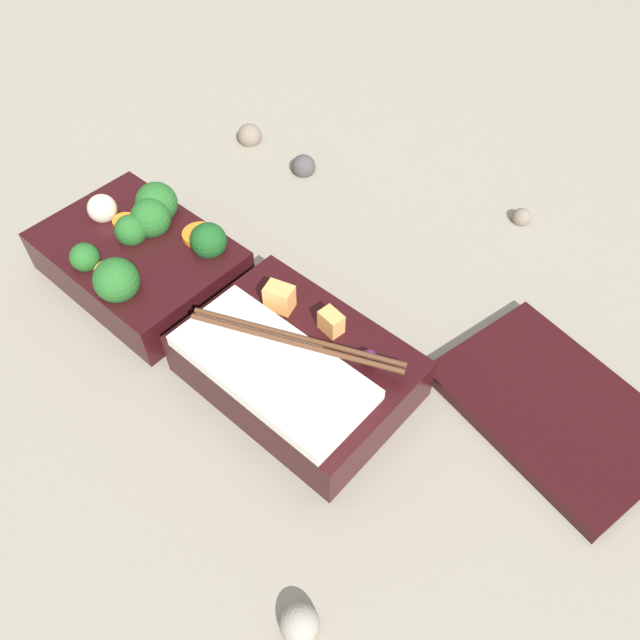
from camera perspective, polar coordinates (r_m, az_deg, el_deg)
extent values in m
plane|color=gray|center=(0.64, -8.66, 0.32)|extent=(3.00, 3.00, 0.00)
cube|color=black|center=(0.68, -16.19, 5.26)|extent=(0.20, 0.14, 0.05)
sphere|color=#236023|center=(0.61, -18.11, 3.48)|extent=(0.04, 0.04, 0.04)
sphere|color=#236023|center=(0.65, -20.70, 5.38)|extent=(0.03, 0.03, 0.03)
sphere|color=#236023|center=(0.66, -16.91, 7.84)|extent=(0.03, 0.03, 0.03)
sphere|color=#236023|center=(0.69, -14.71, 10.32)|extent=(0.04, 0.04, 0.04)
sphere|color=#19511E|center=(0.63, -10.16, 7.16)|extent=(0.04, 0.04, 0.04)
sphere|color=#236023|center=(0.67, -15.22, 8.98)|extent=(0.04, 0.04, 0.04)
cylinder|color=orange|center=(0.65, -11.01, 7.67)|extent=(0.05, 0.05, 0.01)
cylinder|color=orange|center=(0.63, -18.65, 4.21)|extent=(0.04, 0.04, 0.01)
cylinder|color=orange|center=(0.69, -17.47, 8.58)|extent=(0.03, 0.03, 0.01)
sphere|color=beige|center=(0.70, -19.29, 9.59)|extent=(0.03, 0.03, 0.03)
cube|color=black|center=(0.56, -2.10, -4.25)|extent=(0.20, 0.14, 0.05)
cube|color=silver|center=(0.53, -4.38, -4.29)|extent=(0.18, 0.08, 0.01)
cube|color=#F4A356|center=(0.57, -3.73, 2.06)|extent=(0.03, 0.02, 0.03)
cube|color=#F4A356|center=(0.55, 1.03, -0.19)|extent=(0.02, 0.02, 0.02)
sphere|color=#4C1E4C|center=(0.53, 4.49, -3.42)|extent=(0.01, 0.01, 0.01)
cylinder|color=#56331E|center=(0.53, -2.35, -2.12)|extent=(0.18, 0.08, 0.01)
cylinder|color=#56331E|center=(0.53, -2.09, -1.56)|extent=(0.18, 0.08, 0.01)
cube|color=black|center=(0.60, 20.64, -7.48)|extent=(0.22, 0.18, 0.01)
sphere|color=#7A6B5B|center=(0.86, -6.45, 16.39)|extent=(0.03, 0.03, 0.03)
sphere|color=#7A6B5B|center=(0.77, 17.92, 8.92)|extent=(0.02, 0.02, 0.02)
sphere|color=gray|center=(0.49, -1.88, -26.00)|extent=(0.03, 0.03, 0.03)
sphere|color=#474442|center=(0.80, -1.51, 13.85)|extent=(0.03, 0.03, 0.03)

